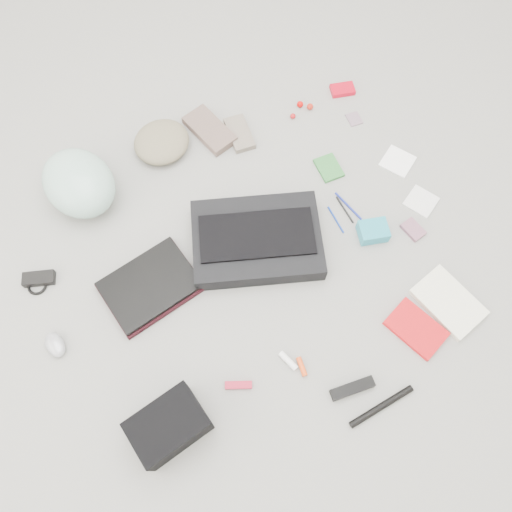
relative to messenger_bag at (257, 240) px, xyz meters
name	(u,v)px	position (x,y,z in m)	size (l,w,h in m)	color
ground_plane	(256,261)	(-0.03, -0.06, -0.04)	(4.00, 4.00, 0.00)	gray
messenger_bag	(257,240)	(0.00, 0.00, 0.00)	(0.47, 0.33, 0.08)	black
bag_flap	(257,235)	(0.00, 0.00, 0.04)	(0.41, 0.19, 0.01)	black
laptop_sleeve	(151,287)	(-0.42, 0.00, -0.03)	(0.33, 0.24, 0.02)	black
laptop	(150,285)	(-0.42, 0.00, -0.01)	(0.32, 0.23, 0.02)	black
bike_helmet	(79,183)	(-0.52, 0.47, 0.06)	(0.25, 0.31, 0.19)	#A6D5C6
beanie	(162,142)	(-0.17, 0.56, 0.00)	(0.23, 0.22, 0.08)	#786F56
mitten_left	(210,130)	(0.03, 0.55, -0.02)	(0.11, 0.23, 0.03)	#6D574E
mitten_right	(240,133)	(0.14, 0.49, -0.03)	(0.09, 0.17, 0.03)	gray
power_brick	(39,279)	(-0.78, 0.20, -0.02)	(0.11, 0.05, 0.03)	black
cable_coil	(37,286)	(-0.80, 0.18, -0.03)	(0.07, 0.07, 0.01)	black
mouse	(55,345)	(-0.79, -0.07, -0.02)	(0.06, 0.10, 0.04)	#95979E
camera_bag	(169,426)	(-0.52, -0.49, 0.03)	(0.23, 0.16, 0.15)	black
multitool	(238,385)	(-0.27, -0.45, -0.03)	(0.09, 0.03, 0.01)	maroon
toiletry_tube_white	(288,361)	(-0.08, -0.45, -0.03)	(0.02, 0.02, 0.08)	white
toiletry_tube_orange	(302,367)	(-0.05, -0.48, -0.03)	(0.02, 0.02, 0.07)	#E34715
u_lock	(352,388)	(0.07, -0.62, -0.02)	(0.15, 0.04, 0.03)	black
bike_pump	(381,406)	(0.13, -0.71, -0.03)	(0.02, 0.02, 0.24)	black
book_red	(416,328)	(0.37, -0.53, -0.03)	(0.13, 0.19, 0.02)	red
book_white	(448,302)	(0.53, -0.49, -0.03)	(0.16, 0.24, 0.02)	silver
notepad	(329,168)	(0.40, 0.19, -0.03)	(0.09, 0.12, 0.01)	#2C7131
pen_blue	(336,220)	(0.32, -0.03, -0.04)	(0.01, 0.01, 0.12)	#0C2F99
pen_black	(345,210)	(0.37, -0.01, -0.04)	(0.01, 0.01, 0.13)	black
pen_navy	(348,206)	(0.39, 0.00, -0.03)	(0.01, 0.01, 0.15)	navy
accordion_wallet	(373,231)	(0.42, -0.14, -0.01)	(0.11, 0.09, 0.05)	teal
card_deck	(413,230)	(0.57, -0.19, -0.03)	(0.06, 0.09, 0.02)	#8C596E
napkin_top	(398,161)	(0.67, 0.10, -0.04)	(0.12, 0.12, 0.01)	white
napkin_bottom	(421,201)	(0.66, -0.10, -0.04)	(0.11, 0.11, 0.01)	silver
lollipop_a	(293,116)	(0.38, 0.48, -0.03)	(0.02, 0.02, 0.02)	#AA1215
lollipop_b	(300,104)	(0.44, 0.52, -0.03)	(0.03, 0.03, 0.03)	#C90403
lollipop_c	(310,107)	(0.47, 0.49, -0.03)	(0.03, 0.03, 0.03)	#AD1F11
altoids_tin	(342,90)	(0.64, 0.52, -0.03)	(0.10, 0.06, 0.02)	red
stamp_sheet	(354,119)	(0.62, 0.36, -0.04)	(0.06, 0.07, 0.00)	gray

